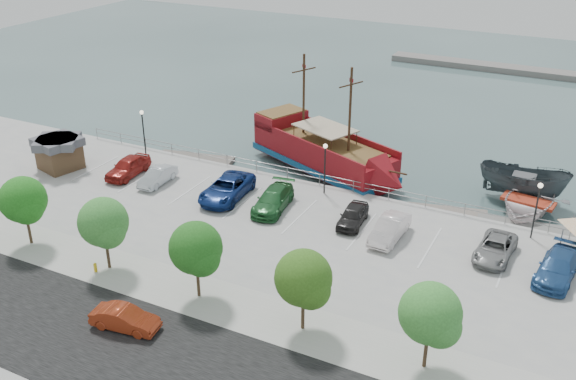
% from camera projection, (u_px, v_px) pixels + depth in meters
% --- Properties ---
extents(ground, '(160.00, 160.00, 0.00)m').
position_uv_depth(ground, '(288.00, 240.00, 47.10)').
color(ground, '#344E4D').
extents(street, '(100.00, 8.00, 0.04)m').
position_uv_depth(street, '(151.00, 360.00, 33.80)').
color(street, black).
rests_on(street, land_slab).
extents(sidewalk, '(100.00, 4.00, 0.05)m').
position_uv_depth(sidewalk, '(213.00, 300.00, 38.62)').
color(sidewalk, '#A9A8A0').
rests_on(sidewalk, land_slab).
extents(seawall_railing, '(50.00, 0.06, 1.00)m').
position_uv_depth(seawall_railing, '(331.00, 181.00, 52.71)').
color(seawall_railing, gray).
rests_on(seawall_railing, land_slab).
extents(far_shore, '(40.00, 3.00, 0.80)m').
position_uv_depth(far_shore, '(536.00, 72.00, 87.07)').
color(far_shore, slate).
rests_on(far_shore, ground).
extents(pirate_ship, '(17.11, 10.71, 10.69)m').
position_uv_depth(pirate_ship, '(332.00, 157.00, 56.71)').
color(pirate_ship, maroon).
rests_on(pirate_ship, ground).
extents(patrol_boat, '(7.28, 2.86, 2.80)m').
position_uv_depth(patrol_boat, '(523.00, 184.00, 52.43)').
color(patrol_boat, '#3A4448').
rests_on(patrol_boat, ground).
extents(speedboat, '(6.43, 8.25, 1.56)m').
position_uv_depth(speedboat, '(528.00, 205.00, 50.54)').
color(speedboat, silver).
rests_on(speedboat, ground).
extents(dock_west, '(7.56, 3.47, 0.42)m').
position_uv_depth(dock_west, '(195.00, 159.00, 60.29)').
color(dock_west, '#69625A').
rests_on(dock_west, ground).
extents(dock_mid, '(6.50, 3.18, 0.36)m').
position_uv_depth(dock_mid, '(447.00, 213.00, 50.59)').
color(dock_mid, slate).
rests_on(dock_mid, ground).
extents(dock_east, '(7.76, 3.09, 0.43)m').
position_uv_depth(dock_east, '(528.00, 230.00, 48.06)').
color(dock_east, slate).
rests_on(dock_east, ground).
extents(shed, '(4.22, 4.22, 2.83)m').
position_uv_depth(shed, '(59.00, 152.00, 55.79)').
color(shed, '#513A24').
rests_on(shed, land_slab).
extents(street_sedan, '(4.12, 1.94, 1.31)m').
position_uv_depth(street_sedan, '(125.00, 319.00, 35.92)').
color(street_sedan, '#A03217').
rests_on(street_sedan, street).
extents(fire_hydrant, '(0.23, 0.23, 0.68)m').
position_uv_depth(fire_hydrant, '(95.00, 267.00, 41.26)').
color(fire_hydrant, gold).
rests_on(fire_hydrant, sidewalk).
extents(lamp_post_left, '(0.36, 0.36, 4.28)m').
position_uv_depth(lamp_post_left, '(143.00, 125.00, 57.93)').
color(lamp_post_left, black).
rests_on(lamp_post_left, land_slab).
extents(lamp_post_mid, '(0.36, 0.36, 4.28)m').
position_uv_depth(lamp_post_mid, '(325.00, 160.00, 50.61)').
color(lamp_post_mid, black).
rests_on(lamp_post_mid, land_slab).
extents(lamp_post_right, '(0.36, 0.36, 4.28)m').
position_uv_depth(lamp_post_right, '(538.00, 201.00, 44.11)').
color(lamp_post_right, black).
rests_on(lamp_post_right, land_slab).
extents(tree_b, '(3.30, 3.20, 5.00)m').
position_uv_depth(tree_b, '(24.00, 202.00, 43.18)').
color(tree_b, '#473321').
rests_on(tree_b, sidewalk).
extents(tree_c, '(3.30, 3.20, 5.00)m').
position_uv_depth(tree_c, '(104.00, 224.00, 40.33)').
color(tree_c, '#473321').
rests_on(tree_c, sidewalk).
extents(tree_d, '(3.30, 3.20, 5.00)m').
position_uv_depth(tree_d, '(197.00, 250.00, 37.48)').
color(tree_d, '#473321').
rests_on(tree_d, sidewalk).
extents(tree_e, '(3.30, 3.20, 5.00)m').
position_uv_depth(tree_e, '(305.00, 281.00, 34.64)').
color(tree_e, '#473321').
rests_on(tree_e, sidewalk).
extents(tree_f, '(3.30, 3.20, 5.00)m').
position_uv_depth(tree_f, '(432.00, 316.00, 31.79)').
color(tree_f, '#473321').
rests_on(tree_f, sidewalk).
extents(parked_car_a, '(2.24, 4.91, 1.63)m').
position_uv_depth(parked_car_a, '(128.00, 167.00, 54.68)').
color(parked_car_a, maroon).
rests_on(parked_car_a, land_slab).
extents(parked_car_b, '(1.53, 4.09, 1.33)m').
position_uv_depth(parked_car_b, '(158.00, 176.00, 53.23)').
color(parked_car_b, '#B7BCC2').
rests_on(parked_car_b, land_slab).
extents(parked_car_c, '(3.27, 6.20, 1.66)m').
position_uv_depth(parked_car_c, '(227.00, 188.00, 50.77)').
color(parked_car_c, navy).
rests_on(parked_car_c, land_slab).
extents(parked_car_d, '(2.91, 5.59, 1.55)m').
position_uv_depth(parked_car_d, '(273.00, 200.00, 49.10)').
color(parked_car_d, '#205D2B').
rests_on(parked_car_d, land_slab).
extents(parked_car_e, '(2.03, 4.26, 1.40)m').
position_uv_depth(parked_car_e, '(353.00, 215.00, 46.92)').
color(parked_car_e, black).
rests_on(parked_car_e, land_slab).
extents(parked_car_f, '(1.82, 4.74, 1.54)m').
position_uv_depth(parked_car_f, '(390.00, 229.00, 44.97)').
color(parked_car_f, silver).
rests_on(parked_car_f, land_slab).
extents(parked_car_g, '(2.48, 4.90, 1.33)m').
position_uv_depth(parked_car_g, '(495.00, 248.00, 42.79)').
color(parked_car_g, gray).
rests_on(parked_car_g, land_slab).
extents(parked_car_h, '(2.79, 5.55, 1.55)m').
position_uv_depth(parked_car_h, '(558.00, 267.00, 40.49)').
color(parked_car_h, '#275089').
rests_on(parked_car_h, land_slab).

